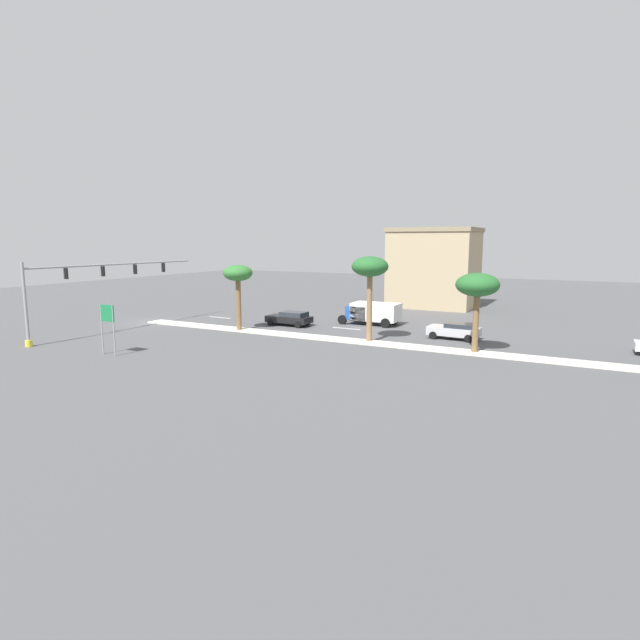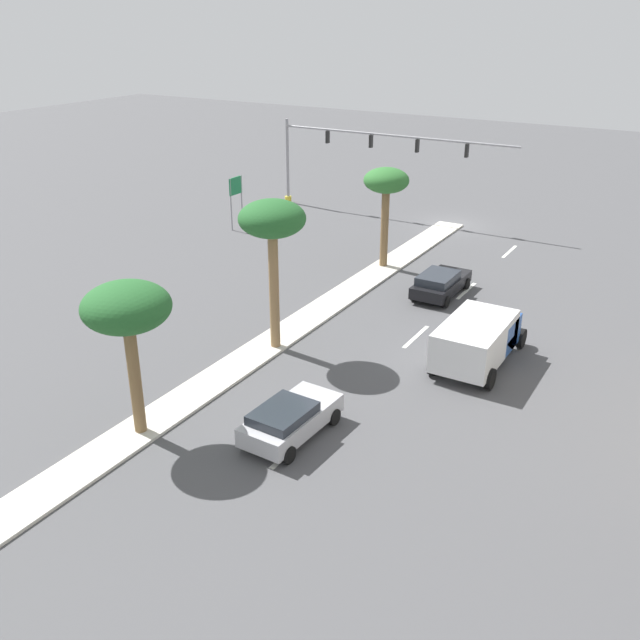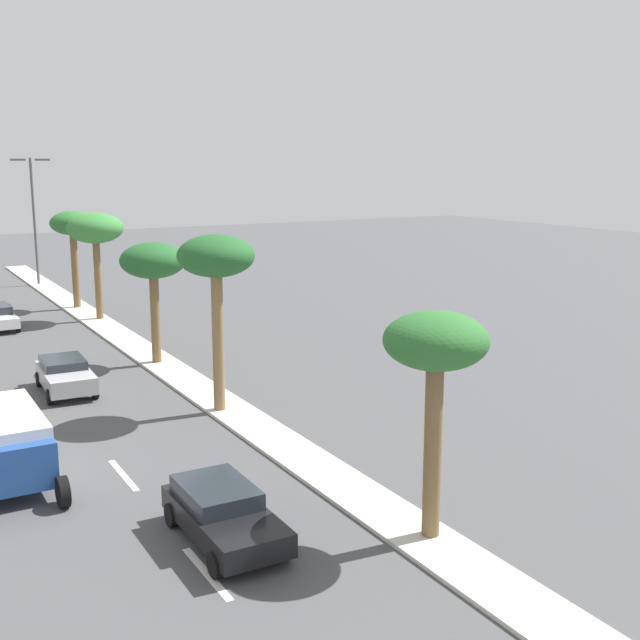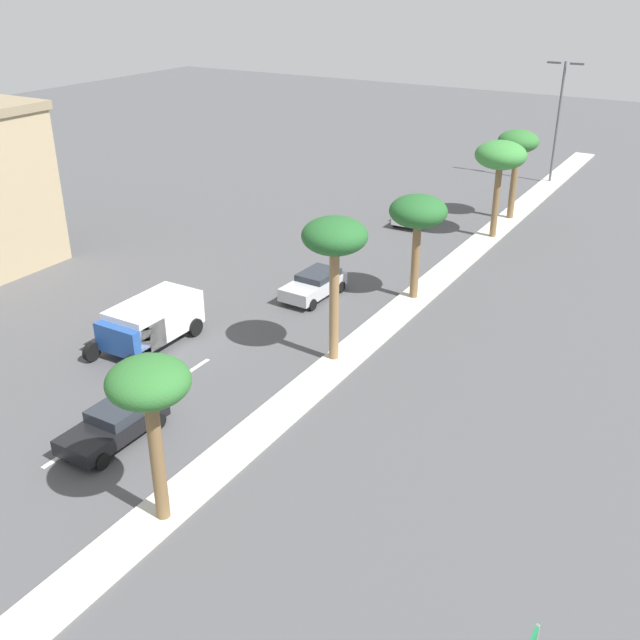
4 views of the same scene
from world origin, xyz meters
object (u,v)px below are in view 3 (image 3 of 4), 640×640
object	(u,v)px
palm_tree_left	(73,227)
sedan_black_far	(223,513)
box_truck	(0,446)
palm_tree_near	(95,230)
street_lamp_inboard	(34,211)
palm_tree_rear	(153,263)
palm_tree_right	(436,350)
sedan_silver_trailing	(65,375)
palm_tree_center	(216,262)

from	to	relation	value
palm_tree_left	sedan_black_far	distance (m)	35.65
palm_tree_left	box_truck	distance (m)	30.05
palm_tree_near	street_lamp_inboard	size ratio (longest dim) A/B	0.66
palm_tree_near	palm_tree_left	distance (m)	4.68
palm_tree_rear	palm_tree_near	distance (m)	12.11
palm_tree_near	palm_tree_left	size ratio (longest dim) A/B	1.02
street_lamp_inboard	palm_tree_rear	bearing A→B (deg)	-89.79
palm_tree_right	street_lamp_inboard	distance (m)	49.47
palm_tree_left	sedan_silver_trailing	world-z (taller)	palm_tree_left
street_lamp_inboard	sedan_silver_trailing	world-z (taller)	street_lamp_inboard
palm_tree_center	palm_tree_rear	size ratio (longest dim) A/B	1.18
palm_tree_rear	box_truck	distance (m)	15.00
palm_tree_left	sedan_black_far	world-z (taller)	palm_tree_left
palm_tree_center	palm_tree_left	world-z (taller)	palm_tree_center
palm_tree_right	palm_tree_center	xyz separation A→B (m)	(-0.61, 12.50, 0.86)
sedan_silver_trailing	palm_tree_near	bearing A→B (deg)	70.26
palm_tree_left	sedan_black_far	size ratio (longest dim) A/B	1.44
palm_tree_center	palm_tree_left	distance (m)	25.18
palm_tree_center	palm_tree_right	bearing A→B (deg)	-87.19
palm_tree_right	palm_tree_left	size ratio (longest dim) A/B	0.93
palm_tree_right	sedan_silver_trailing	xyz separation A→B (m)	(-5.18, 18.33, -4.26)
palm_tree_center	street_lamp_inboard	world-z (taller)	street_lamp_inboard
palm_tree_right	palm_tree_left	bearing A→B (deg)	90.29
box_truck	palm_tree_rear	bearing A→B (deg)	53.26
palm_tree_right	palm_tree_center	world-z (taller)	palm_tree_center
palm_tree_rear	street_lamp_inboard	xyz separation A→B (m)	(-0.10, 28.54, 0.93)
palm_tree_rear	street_lamp_inboard	size ratio (longest dim) A/B	0.59
palm_tree_rear	box_truck	world-z (taller)	palm_tree_rear
street_lamp_inboard	sedan_silver_trailing	distance (m)	31.89
palm_tree_center	palm_tree_near	bearing A→B (deg)	88.03
sedan_black_far	sedan_silver_trailing	bearing A→B (deg)	91.85
street_lamp_inboard	palm_tree_left	bearing A→B (deg)	-88.82
palm_tree_right	sedan_black_far	bearing A→B (deg)	150.78
palm_tree_rear	box_truck	bearing A→B (deg)	-126.74
palm_tree_left	box_truck	world-z (taller)	palm_tree_left
palm_tree_center	palm_tree_near	distance (m)	20.52
palm_tree_near	sedan_silver_trailing	bearing A→B (deg)	-109.74
palm_tree_near	palm_tree_left	bearing A→B (deg)	93.46
street_lamp_inboard	palm_tree_right	bearing A→B (deg)	-89.50
palm_tree_left	sedan_silver_trailing	size ratio (longest dim) A/B	1.48
palm_tree_right	palm_tree_near	size ratio (longest dim) A/B	0.91
palm_tree_near	street_lamp_inboard	world-z (taller)	street_lamp_inboard
palm_tree_left	palm_tree_right	bearing A→B (deg)	-89.71
palm_tree_left	sedan_silver_trailing	xyz separation A→B (m)	(-4.99, -19.35, -4.66)
palm_tree_left	sedan_silver_trailing	bearing A→B (deg)	-104.45
palm_tree_near	sedan_silver_trailing	size ratio (longest dim) A/B	1.51
palm_tree_center	palm_tree_rear	bearing A→B (deg)	88.07
palm_tree_center	sedan_silver_trailing	world-z (taller)	palm_tree_center
palm_tree_right	palm_tree_near	bearing A→B (deg)	89.84
palm_tree_rear	box_truck	size ratio (longest dim) A/B	1.00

